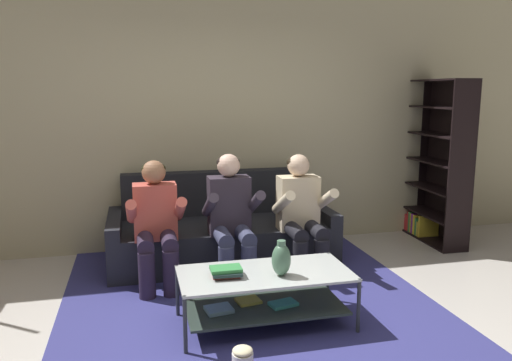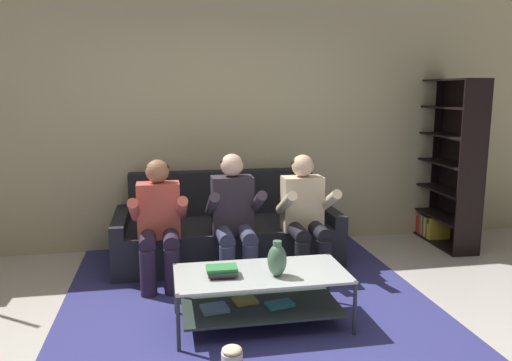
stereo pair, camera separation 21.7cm
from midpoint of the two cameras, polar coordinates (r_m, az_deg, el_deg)
name	(u,v)px [view 1 (the left image)]	position (r m, az deg, el deg)	size (l,w,h in m)	color
ground	(271,350)	(3.55, -0.08, -18.82)	(16.80, 16.80, 0.00)	beige
back_partition	(212,116)	(5.53, -6.18, 7.36)	(8.40, 0.12, 2.90)	#BDB38D
couch	(221,233)	(5.18, -5.23, -6.00)	(2.23, 0.97, 0.87)	#23252B
person_seated_left	(156,220)	(4.49, -12.73, -4.41)	(0.50, 0.58, 1.12)	#2B2035
person_seated_middle	(231,213)	(4.55, -4.22, -3.77)	(0.50, 0.58, 1.15)	#393C59
person_seated_right	(302,210)	(4.70, 3.92, -3.44)	(0.50, 0.58, 1.13)	black
coffee_table	(263,290)	(3.76, -0.83, -12.44)	(1.26, 0.61, 0.41)	#BAC1BE
area_rug	(242,291)	(4.44, -2.99, -12.54)	(3.00, 3.48, 0.01)	navy
vase	(281,259)	(3.61, 1.16, -8.99)	(0.14, 0.14, 0.26)	#4B7358
book_stack	(226,272)	(3.64, -5.16, -10.34)	(0.23, 0.19, 0.07)	red
bookshelf	(439,171)	(6.05, 19.18, 0.97)	(0.34, 0.95, 1.85)	black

